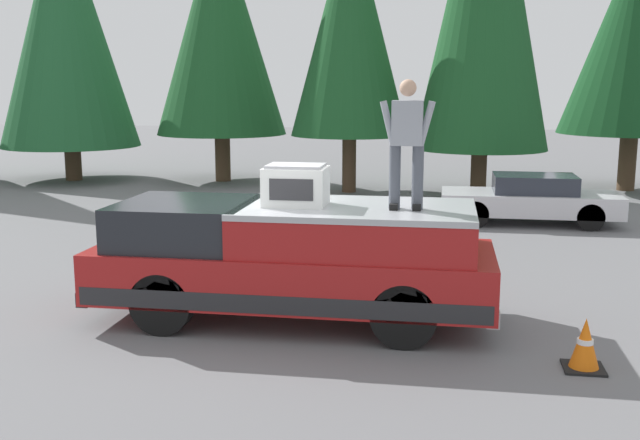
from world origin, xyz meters
The scene contains 10 objects.
ground_plane centered at (0.00, 0.00, 0.00)m, with size 90.00×90.00×0.00m, color slate.
pickup_truck centered at (-0.08, -0.55, 0.87)m, with size 2.01×5.54×1.65m.
compressor_unit centered at (-0.15, -0.61, 1.93)m, with size 0.65×0.84×0.56m.
person_on_truck_bed centered at (-0.20, -2.10, 2.55)m, with size 0.29×0.72×1.69m.
parked_car_silver centered at (8.05, -4.62, 0.58)m, with size 1.64×4.10×1.16m.
traffic_cone centered at (-1.34, -4.26, 0.29)m, with size 0.47×0.47×0.62m.
conifer_far_left centered at (14.26, -8.16, 4.82)m, with size 4.36×4.36×7.92m.
conifer_center_left centered at (12.50, 0.27, 4.98)m, with size 3.52×3.52×8.27m.
conifer_center_right centered at (14.37, 4.82, 5.13)m, with size 4.30×4.30×8.71m.
conifer_right centered at (13.75, 9.94, 5.17)m, with size 4.58×4.58×9.20m.
Camera 1 is at (-10.01, -2.59, 3.30)m, focal length 42.03 mm.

